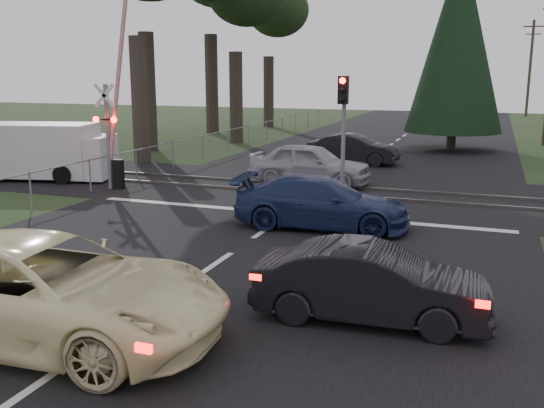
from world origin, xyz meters
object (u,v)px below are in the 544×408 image
at_px(white_van, 43,151).
at_px(blue_sedan, 322,203).
at_px(crossing_signal, 113,133).
at_px(traffic_signal_center, 343,116).
at_px(dark_hatchback, 371,284).
at_px(cream_coupe, 44,290).
at_px(silver_car, 310,164).
at_px(dark_car_far, 354,149).
at_px(utility_pole_far, 530,66).

bearing_deg(white_van, blue_sedan, -30.34).
distance_m(crossing_signal, traffic_signal_center, 8.36).
bearing_deg(traffic_signal_center, dark_hatchback, -73.47).
bearing_deg(cream_coupe, crossing_signal, 25.66).
bearing_deg(silver_car, dark_car_far, -3.92).
distance_m(crossing_signal, blue_sedan, 9.19).
xyz_separation_m(traffic_signal_center, dark_car_far, (-1.43, 8.28, -2.12)).
bearing_deg(traffic_signal_center, crossing_signal, -173.85).
distance_m(cream_coupe, white_van, 15.93).
height_order(utility_pole_far, dark_hatchback, utility_pole_far).
height_order(silver_car, dark_car_far, silver_car).
height_order(crossing_signal, dark_car_far, crossing_signal).
xyz_separation_m(crossing_signal, traffic_signal_center, (8.27, 0.89, 0.75)).
bearing_deg(utility_pole_far, cream_coupe, -99.42).
bearing_deg(cream_coupe, blue_sedan, -18.59).
height_order(traffic_signal_center, blue_sedan, traffic_signal_center).
bearing_deg(crossing_signal, white_van, 168.17).
bearing_deg(dark_hatchback, utility_pole_far, -8.26).
relative_size(traffic_signal_center, blue_sedan, 0.85).
relative_size(dark_hatchback, dark_car_far, 0.96).
bearing_deg(blue_sedan, white_van, 69.53).
relative_size(cream_coupe, silver_car, 1.29).
relative_size(cream_coupe, white_van, 0.99).
bearing_deg(blue_sedan, silver_car, 15.24).
distance_m(crossing_signal, utility_pole_far, 47.96).
xyz_separation_m(dark_car_far, white_van, (-10.77, -8.35, 0.44)).
bearing_deg(dark_car_far, traffic_signal_center, -168.10).
xyz_separation_m(traffic_signal_center, silver_car, (-1.83, 2.45, -2.02)).
bearing_deg(white_van, cream_coupe, -63.67).
bearing_deg(blue_sedan, traffic_signal_center, 1.24).
bearing_deg(blue_sedan, cream_coupe, 161.06).
distance_m(dark_hatchback, dark_car_far, 18.47).
height_order(cream_coupe, silver_car, cream_coupe).
xyz_separation_m(cream_coupe, white_van, (-10.31, 12.14, 0.30)).
bearing_deg(crossing_signal, utility_pole_far, 70.77).
bearing_deg(blue_sedan, dark_hatchback, -161.13).
relative_size(traffic_signal_center, utility_pole_far, 0.46).
height_order(cream_coupe, blue_sedan, cream_coupe).
xyz_separation_m(utility_pole_far, white_van, (-19.69, -44.39, -3.60)).
xyz_separation_m(dark_hatchback, silver_car, (-4.70, 12.13, 0.13)).
bearing_deg(utility_pole_far, blue_sedan, -98.46).
bearing_deg(dark_hatchback, white_van, 54.11).
relative_size(crossing_signal, traffic_signal_center, 1.70).
xyz_separation_m(utility_pole_far, silver_car, (-9.33, -41.87, -3.94)).
distance_m(silver_car, white_van, 10.67).
xyz_separation_m(traffic_signal_center, dark_hatchback, (2.87, -9.68, -2.14)).
height_order(utility_pole_far, blue_sedan, utility_pole_far).
bearing_deg(silver_car, white_van, 103.71).
xyz_separation_m(silver_car, blue_sedan, (2.18, -6.20, -0.09)).
xyz_separation_m(cream_coupe, dark_car_far, (0.46, 20.49, -0.14)).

